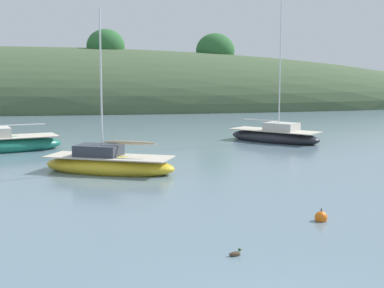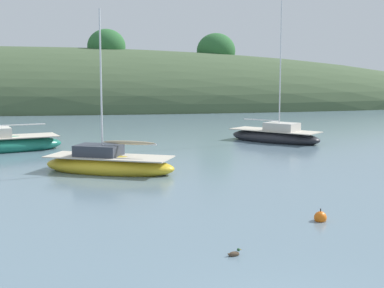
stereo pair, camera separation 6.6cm
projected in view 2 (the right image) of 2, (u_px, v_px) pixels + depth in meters
sailboat_orange_cutter at (275, 136)px, 40.73m from camera, size 6.91×6.73×10.43m
sailboat_white_near at (108, 164)px, 28.37m from camera, size 7.41×4.74×8.52m
sailboat_cream_ketch at (0, 144)px, 35.88m from camera, size 8.30×5.24×9.81m
mooring_buoy_outer at (320, 218)px, 19.14m from camera, size 0.44×0.44×0.54m
duck_trailing at (234, 254)px, 15.53m from camera, size 0.42×0.28×0.24m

